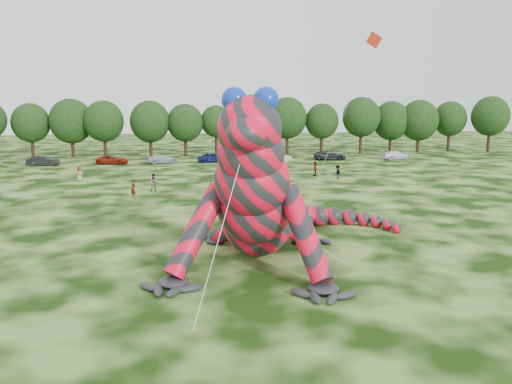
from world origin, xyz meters
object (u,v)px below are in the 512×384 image
object	(u,v)px
tree_13	(361,125)
spectator_2	(337,172)
tree_16	(449,126)
spectator_0	(133,189)
car_5	(277,157)
car_4	(212,158)
spectator_1	(154,183)
tree_10	(251,125)
spectator_3	(315,169)
tree_11	(287,126)
tree_12	(322,129)
tree_14	(391,127)
tree_5	(72,128)
flying_kite	(369,53)
car_1	(43,161)
tree_6	(104,129)
tree_4	(31,130)
tree_8	(185,130)
tree_17	(490,124)
inflatable_gecko	(260,173)
spectator_5	(264,190)
car_6	(330,155)
tree_9	(216,131)
car_2	(112,160)
spectator_4	(80,174)
car_3	(162,159)
tree_15	(419,126)
car_7	(396,155)

from	to	relation	value
tree_13	spectator_2	distance (m)	32.24
tree_16	spectator_0	xyz separation A→B (m)	(-55.08, -40.02, -3.79)
car_5	spectator_2	size ratio (longest dim) A/B	2.68
car_4	spectator_1	xyz separation A→B (m)	(-7.46, -24.59, 0.19)
tree_10	spectator_3	world-z (taller)	tree_10
tree_11	spectator_2	bearing A→B (deg)	-90.23
tree_12	tree_14	distance (m)	13.49
spectator_1	tree_5	bearing A→B (deg)	113.63
flying_kite	car_1	size ratio (longest dim) A/B	3.33
tree_6	tree_14	size ratio (longest dim) A/B	1.01
spectator_1	tree_11	bearing A→B (deg)	59.04
tree_4	tree_8	world-z (taller)	tree_4
tree_8	spectator_1	distance (m)	34.59
tree_8	tree_17	xyz separation A→B (m)	(56.17, -0.32, 0.68)
car_1	car_4	world-z (taller)	car_4
tree_11	car_1	bearing A→B (deg)	-163.83
car_5	spectator_3	xyz separation A→B (m)	(1.92, -15.39, 0.15)
inflatable_gecko	flying_kite	world-z (taller)	flying_kite
tree_10	tree_17	bearing A→B (deg)	-2.46
tree_14	flying_kite	bearing A→B (deg)	-115.45
tree_16	spectator_2	xyz separation A→B (m)	(-31.79, -31.23, -3.84)
car_5	spectator_2	world-z (taller)	spectator_2
tree_14	car_1	size ratio (longest dim) A/B	2.07
tree_11	tree_14	world-z (taller)	tree_11
tree_13	car_1	world-z (taller)	tree_13
inflatable_gecko	car_4	distance (m)	47.39
tree_6	spectator_5	xyz separation A→B (m)	(20.52, -38.97, -3.95)
tree_8	tree_14	distance (m)	37.72
flying_kite	tree_10	world-z (taller)	flying_kite
flying_kite	tree_12	world-z (taller)	flying_kite
tree_5	spectator_2	world-z (taller)	tree_5
tree_16	car_6	size ratio (longest dim) A/B	1.78
tree_9	spectator_3	world-z (taller)	tree_9
tree_6	tree_12	size ratio (longest dim) A/B	1.06
tree_4	tree_11	distance (m)	43.43
inflatable_gecko	tree_4	bearing A→B (deg)	131.69
inflatable_gecko	tree_5	bearing A→B (deg)	126.47
spectator_5	car_2	bearing A→B (deg)	148.57
spectator_2	spectator_4	distance (m)	30.64
car_2	spectator_0	size ratio (longest dim) A/B	2.64
tree_16	car_2	size ratio (longest dim) A/B	1.97
tree_6	tree_16	distance (m)	63.06
tree_14	car_3	world-z (taller)	tree_14
tree_15	car_5	size ratio (longest dim) A/B	2.12
spectator_0	car_5	bearing A→B (deg)	104.35
tree_14	tree_15	bearing A→B (deg)	-10.74
tree_14	tree_13	bearing A→B (deg)	-165.85
car_7	tree_13	bearing A→B (deg)	6.58
tree_10	car_4	distance (m)	14.36
inflatable_gecko	tree_8	bearing A→B (deg)	109.04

